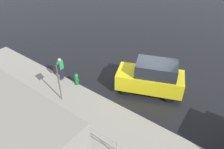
{
  "coord_description": "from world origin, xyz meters",
  "views": [
    {
      "loc": [
        -4.77,
        10.11,
        8.62
      ],
      "look_at": [
        1.82,
        1.43,
        0.9
      ],
      "focal_mm": 35.0,
      "sensor_mm": 36.0,
      "label": 1
    }
  ],
  "objects_px": {
    "pedestrian": "(60,67)",
    "sign_post": "(58,78)",
    "fire_hydrant": "(76,79)",
    "moving_hatchback": "(151,77)"
  },
  "relations": [
    {
      "from": "moving_hatchback",
      "to": "pedestrian",
      "type": "xyz_separation_m",
      "value": [
        5.2,
        2.48,
        -0.07
      ]
    },
    {
      "from": "fire_hydrant",
      "to": "sign_post",
      "type": "height_order",
      "value": "sign_post"
    },
    {
      "from": "fire_hydrant",
      "to": "sign_post",
      "type": "relative_size",
      "value": 0.33
    },
    {
      "from": "moving_hatchback",
      "to": "sign_post",
      "type": "relative_size",
      "value": 1.77
    },
    {
      "from": "pedestrian",
      "to": "sign_post",
      "type": "bearing_deg",
      "value": 137.01
    },
    {
      "from": "fire_hydrant",
      "to": "pedestrian",
      "type": "height_order",
      "value": "pedestrian"
    },
    {
      "from": "fire_hydrant",
      "to": "pedestrian",
      "type": "xyz_separation_m",
      "value": [
        1.14,
        0.22,
        0.56
      ]
    },
    {
      "from": "moving_hatchback",
      "to": "fire_hydrant",
      "type": "xyz_separation_m",
      "value": [
        4.06,
        2.26,
        -0.63
      ]
    },
    {
      "from": "fire_hydrant",
      "to": "pedestrian",
      "type": "relative_size",
      "value": 0.5
    },
    {
      "from": "moving_hatchback",
      "to": "pedestrian",
      "type": "bearing_deg",
      "value": 25.47
    }
  ]
}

